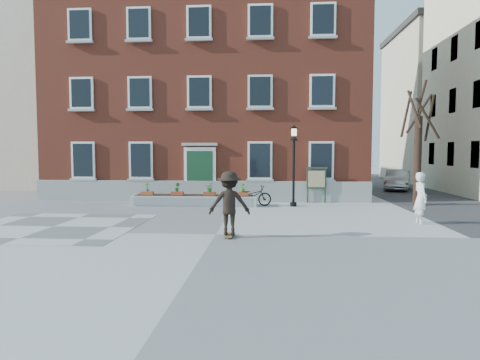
# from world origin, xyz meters

# --- Properties ---
(ground) EXTENTS (100.00, 100.00, 0.00)m
(ground) POSITION_xyz_m (0.00, 0.00, 0.00)
(ground) COLOR #97979A
(ground) RESTS_ON ground
(checker_patch) EXTENTS (6.00, 6.00, 0.01)m
(checker_patch) POSITION_xyz_m (-6.00, 1.00, 0.01)
(checker_patch) COLOR #59595B
(checker_patch) RESTS_ON ground
(distant_building) EXTENTS (10.00, 12.00, 13.00)m
(distant_building) POSITION_xyz_m (-18.00, 20.00, 6.50)
(distant_building) COLOR beige
(distant_building) RESTS_ON ground
(bicycle) EXTENTS (2.07, 1.21, 1.03)m
(bicycle) POSITION_xyz_m (0.86, 7.07, 0.51)
(bicycle) COLOR black
(bicycle) RESTS_ON ground
(parked_car) EXTENTS (2.83, 4.55, 1.42)m
(parked_car) POSITION_xyz_m (10.49, 16.37, 0.71)
(parked_car) COLOR silver
(parked_car) RESTS_ON ground
(bystander) EXTENTS (0.53, 0.74, 1.92)m
(bystander) POSITION_xyz_m (7.34, 2.58, 0.96)
(bystander) COLOR silver
(bystander) RESTS_ON ground
(brick_building) EXTENTS (18.40, 10.85, 12.60)m
(brick_building) POSITION_xyz_m (-2.00, 13.98, 6.30)
(brick_building) COLOR #953B28
(brick_building) RESTS_ON ground
(planter_assembly) EXTENTS (6.20, 1.12, 1.15)m
(planter_assembly) POSITION_xyz_m (-1.99, 7.18, 0.31)
(planter_assembly) COLOR #BABAB6
(planter_assembly) RESTS_ON ground
(bare_tree) EXTENTS (1.83, 1.83, 6.16)m
(bare_tree) POSITION_xyz_m (9.01, 8.01, 2.79)
(bare_tree) COLOR black
(bare_tree) RESTS_ON ground
(lamp_post) EXTENTS (0.40, 0.40, 3.93)m
(lamp_post) POSITION_xyz_m (2.88, 7.22, 2.54)
(lamp_post) COLOR black
(lamp_post) RESTS_ON ground
(notice_board) EXTENTS (1.10, 0.16, 1.87)m
(notice_board) POSITION_xyz_m (4.14, 8.65, 1.26)
(notice_board) COLOR #1B3628
(notice_board) RESTS_ON ground
(skateboarder) EXTENTS (1.33, 0.82, 2.08)m
(skateboarder) POSITION_xyz_m (0.48, -0.39, 1.07)
(skateboarder) COLOR brown
(skateboarder) RESTS_ON ground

